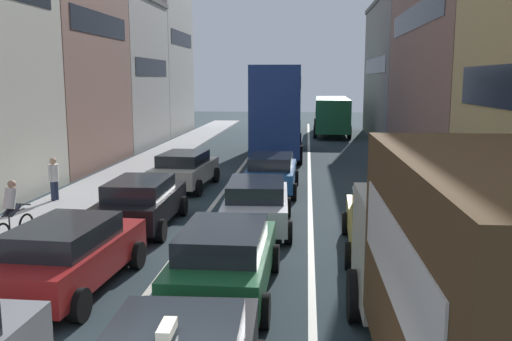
% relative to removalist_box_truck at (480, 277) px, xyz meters
% --- Properties ---
extents(sidewalk_left, '(2.60, 64.00, 0.14)m').
position_rel_removalist_box_truck_xyz_m(sidewalk_left, '(-10.40, 17.98, -1.90)').
color(sidewalk_left, '#AFAFAF').
rests_on(sidewalk_left, ground).
extents(lane_stripe_left, '(0.16, 60.00, 0.01)m').
position_rel_removalist_box_truck_xyz_m(lane_stripe_left, '(-5.40, 17.98, -1.97)').
color(lane_stripe_left, silver).
rests_on(lane_stripe_left, ground).
extents(lane_stripe_right, '(0.16, 60.00, 0.01)m').
position_rel_removalist_box_truck_xyz_m(lane_stripe_right, '(-2.00, 17.98, -1.97)').
color(lane_stripe_right, silver).
rests_on(lane_stripe_right, ground).
extents(building_row_left, '(7.20, 43.90, 14.14)m').
position_rel_removalist_box_truck_xyz_m(building_row_left, '(-15.70, 20.11, 4.37)').
color(building_row_left, '#936B5B').
rests_on(building_row_left, ground).
extents(building_row_right, '(7.20, 43.90, 13.39)m').
position_rel_removalist_box_truck_xyz_m(building_row_right, '(6.20, 20.96, 3.50)').
color(building_row_right, gray).
rests_on(building_row_right, ground).
extents(removalist_box_truck, '(2.73, 7.72, 3.58)m').
position_rel_removalist_box_truck_xyz_m(removalist_box_truck, '(0.00, 0.00, 0.00)').
color(removalist_box_truck, '#B7B29E').
rests_on(removalist_box_truck, ground).
extents(sedan_centre_lane_second, '(2.08, 4.31, 1.49)m').
position_rel_removalist_box_truck_xyz_m(sedan_centre_lane_second, '(-3.78, 3.92, -1.18)').
color(sedan_centre_lane_second, '#19592D').
rests_on(sedan_centre_lane_second, ground).
extents(wagon_left_lane_second, '(2.26, 4.40, 1.49)m').
position_rel_removalist_box_truck_xyz_m(wagon_left_lane_second, '(-7.07, 3.90, -1.18)').
color(wagon_left_lane_second, '#A51E1E').
rests_on(wagon_left_lane_second, ground).
extents(hatchback_centre_lane_third, '(2.21, 4.37, 1.49)m').
position_rel_removalist_box_truck_xyz_m(hatchback_centre_lane_third, '(-3.59, 9.00, -1.18)').
color(hatchback_centre_lane_third, silver).
rests_on(hatchback_centre_lane_third, ground).
extents(sedan_left_lane_third, '(2.13, 4.33, 1.49)m').
position_rel_removalist_box_truck_xyz_m(sedan_left_lane_third, '(-7.02, 8.88, -1.18)').
color(sedan_left_lane_third, black).
rests_on(sedan_left_lane_third, ground).
extents(coupe_centre_lane_fourth, '(2.08, 4.31, 1.49)m').
position_rel_removalist_box_truck_xyz_m(coupe_centre_lane_fourth, '(-3.50, 14.44, -1.18)').
color(coupe_centre_lane_fourth, '#194C8C').
rests_on(coupe_centre_lane_fourth, ground).
extents(sedan_left_lane_fourth, '(2.29, 4.41, 1.49)m').
position_rel_removalist_box_truck_xyz_m(sedan_left_lane_fourth, '(-7.04, 14.86, -1.18)').
color(sedan_left_lane_fourth, beige).
rests_on(sedan_left_lane_fourth, ground).
extents(sedan_right_lane_behind_truck, '(2.20, 4.37, 1.49)m').
position_rel_removalist_box_truck_xyz_m(sedan_right_lane_behind_truck, '(-0.14, 7.14, -1.18)').
color(sedan_right_lane_behind_truck, '#B29319').
rests_on(sedan_right_lane_behind_truck, ground).
extents(bus_mid_queue_primary, '(2.95, 10.55, 5.06)m').
position_rel_removalist_box_truck_xyz_m(bus_mid_queue_primary, '(-3.81, 24.84, 0.86)').
color(bus_mid_queue_primary, navy).
rests_on(bus_mid_queue_primary, ground).
extents(bus_far_queue_secondary, '(2.95, 10.54, 2.90)m').
position_rel_removalist_box_truck_xyz_m(bus_far_queue_secondary, '(-0.19, 37.70, -0.21)').
color(bus_far_queue_secondary, '#1E6033').
rests_on(bus_far_queue_secondary, ground).
extents(cyclist_on_sidewalk, '(0.50, 1.73, 1.72)m').
position_rel_removalist_box_truck_xyz_m(cyclist_on_sidewalk, '(-10.01, 7.04, -1.12)').
color(cyclist_on_sidewalk, black).
rests_on(cyclist_on_sidewalk, ground).
extents(pedestrian_near_kerb, '(0.34, 0.53, 1.66)m').
position_rel_removalist_box_truck_xyz_m(pedestrian_near_kerb, '(-11.04, 11.69, -1.03)').
color(pedestrian_near_kerb, '#262D47').
rests_on(pedestrian_near_kerb, ground).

